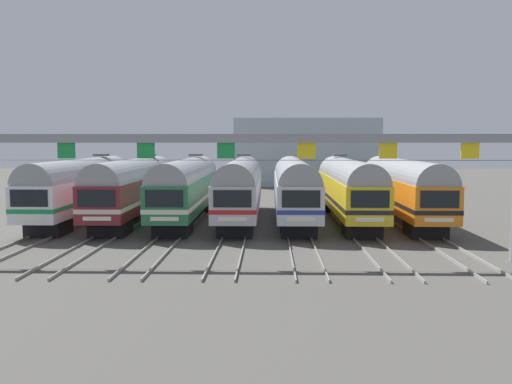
% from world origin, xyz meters
% --- Properties ---
extents(ground_plane, '(160.00, 160.00, 0.00)m').
position_xyz_m(ground_plane, '(0.00, 0.00, 0.00)').
color(ground_plane, '#4C4944').
extents(track_bed, '(26.00, 70.00, 0.15)m').
position_xyz_m(track_bed, '(0.00, 17.00, 0.07)').
color(track_bed, gray).
rests_on(track_bed, ground).
extents(commuter_train_white, '(2.88, 18.06, 5.05)m').
position_xyz_m(commuter_train_white, '(-12.25, -0.00, 2.69)').
color(commuter_train_white, white).
rests_on(commuter_train_white, ground).
extents(commuter_train_maroon, '(2.88, 18.06, 5.05)m').
position_xyz_m(commuter_train_maroon, '(-8.16, -0.00, 2.69)').
color(commuter_train_maroon, maroon).
rests_on(commuter_train_maroon, ground).
extents(commuter_train_green, '(2.88, 18.06, 5.05)m').
position_xyz_m(commuter_train_green, '(-4.08, -0.00, 2.69)').
color(commuter_train_green, '#236B42').
rests_on(commuter_train_green, ground).
extents(commuter_train_stainless, '(2.88, 18.06, 5.05)m').
position_xyz_m(commuter_train_stainless, '(0.00, -0.00, 2.69)').
color(commuter_train_stainless, '#B2B5BA').
rests_on(commuter_train_stainless, ground).
extents(commuter_train_silver, '(2.88, 18.06, 4.77)m').
position_xyz_m(commuter_train_silver, '(4.08, -0.01, 2.69)').
color(commuter_train_silver, silver).
rests_on(commuter_train_silver, ground).
extents(commuter_train_yellow, '(2.88, 18.06, 5.05)m').
position_xyz_m(commuter_train_yellow, '(8.16, -0.00, 2.69)').
color(commuter_train_yellow, gold).
rests_on(commuter_train_yellow, ground).
extents(commuter_train_orange, '(2.88, 18.06, 5.05)m').
position_xyz_m(commuter_train_orange, '(12.25, -0.00, 2.69)').
color(commuter_train_orange, orange).
rests_on(commuter_train_orange, ground).
extents(catenary_gantry, '(29.73, 0.44, 6.97)m').
position_xyz_m(catenary_gantry, '(0.00, -13.50, 5.43)').
color(catenary_gantry, gray).
rests_on(catenary_gantry, ground).
extents(maintenance_building, '(19.82, 10.00, 9.24)m').
position_xyz_m(maintenance_building, '(7.30, 36.07, 4.62)').
color(maintenance_building, '#9EB2B7').
rests_on(maintenance_building, ground).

